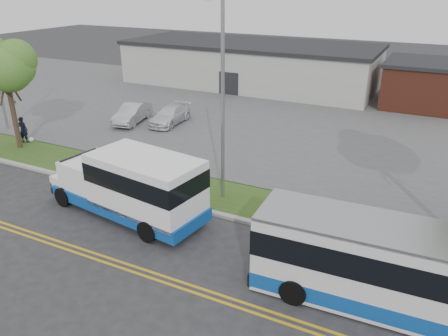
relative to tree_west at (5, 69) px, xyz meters
The scene contains 17 objects.
ground 13.43m from the tree_west, 14.93° to the right, with size 140.00×140.00×0.00m, color #28282B.
lane_line_north 14.83m from the tree_west, 30.43° to the right, with size 70.00×0.12×0.01m, color gold.
lane_line_south 14.97m from the tree_west, 31.49° to the right, with size 70.00×0.12×0.01m, color gold.
curb 13.19m from the tree_west, ahead, with size 80.00×0.30×0.15m, color #9E9B93.
verge 13.03m from the tree_west, ahead, with size 80.00×3.30×0.10m, color #2E4416.
parking_lot 18.98m from the tree_west, 48.99° to the left, with size 80.00×25.00×0.10m, color #4C4C4F.
commercial_building 24.72m from the tree_west, 75.85° to the left, with size 25.40×10.40×4.35m.
brick_wing 32.19m from the tree_west, 45.38° to the left, with size 6.30×7.30×3.90m.
tree_west is the anchor object (origin of this frame).
streetlight_near 15.01m from the tree_west, ahead, with size 0.35×1.53×9.50m.
shuttle_bus 13.26m from the tree_west, 17.50° to the right, with size 8.43×3.74×3.13m.
transit_bus 25.10m from the tree_west, 11.61° to the right, with size 10.86×2.95×2.99m.
pedestrian 4.24m from the tree_west, 119.00° to the left, with size 0.64×0.42×1.77m, color black.
parked_car_a 9.36m from the tree_west, 66.76° to the left, with size 1.50×4.30×1.42m, color #A6AAAD.
parked_car_b 11.43m from the tree_west, 55.32° to the left, with size 1.78×4.37×1.27m, color silver.
grocery_bag_left 4.95m from the tree_west, 143.51° to the left, with size 0.32×0.32×0.32m, color white.
grocery_bag_right 4.98m from the tree_west, 97.78° to the left, with size 0.32×0.32×0.32m, color white.
Camera 1 is at (11.79, -14.74, 10.13)m, focal length 35.00 mm.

